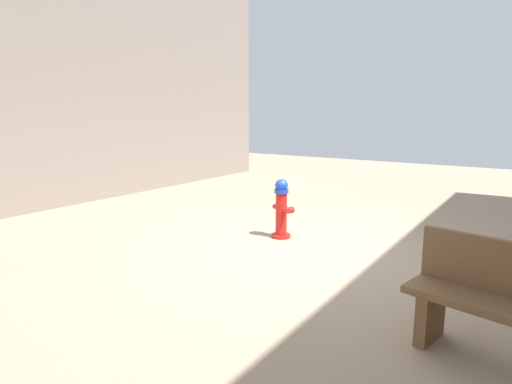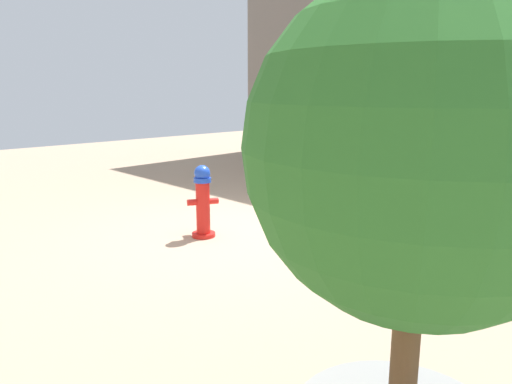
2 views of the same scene
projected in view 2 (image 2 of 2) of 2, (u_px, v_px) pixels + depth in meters
The scene contains 5 objects.
ground_plane at pixel (260, 230), 6.43m from camera, with size 23.40×23.40×0.00m, color tan.
fire_hydrant at pixel (203, 201), 6.08m from camera, with size 0.39×0.37×0.93m.
bench_near at pixel (473, 185), 6.90m from camera, with size 1.81×0.77×0.95m.
planter_tree at pixel (415, 211), 1.77m from camera, with size 1.28×1.28×2.29m.
trash_bin at pixel (370, 168), 8.47m from camera, with size 0.63×0.63×0.97m.
Camera 2 is at (4.29, 4.45, 1.86)m, focal length 33.72 mm.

